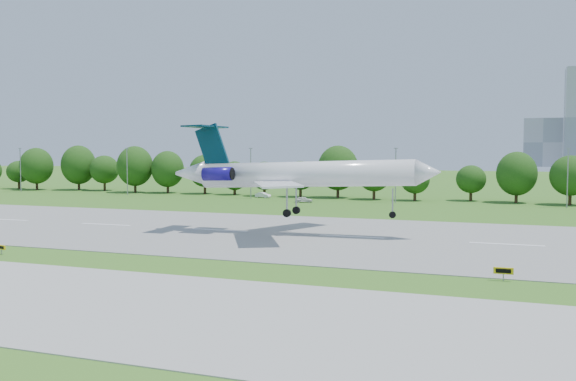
% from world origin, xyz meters
% --- Properties ---
extents(ground, '(600.00, 600.00, 0.00)m').
position_xyz_m(ground, '(0.00, 0.00, 0.00)').
color(ground, '#2A6119').
rests_on(ground, ground).
extents(runway, '(400.00, 45.00, 0.08)m').
position_xyz_m(runway, '(0.00, 25.00, 0.04)').
color(runway, gray).
rests_on(runway, ground).
extents(tree_line, '(288.40, 8.40, 10.40)m').
position_xyz_m(tree_line, '(0.00, 92.00, 6.19)').
color(tree_line, '#382314').
rests_on(tree_line, ground).
extents(light_poles, '(175.90, 0.25, 12.19)m').
position_xyz_m(light_poles, '(-2.50, 82.00, 6.34)').
color(light_poles, gray).
rests_on(light_poles, ground).
extents(airliner, '(38.55, 28.10, 13.09)m').
position_xyz_m(airliner, '(11.46, 24.91, 8.61)').
color(airliner, white).
rests_on(airliner, ground).
extents(taxi_sign_centre, '(1.47, 0.56, 1.04)m').
position_xyz_m(taxi_sign_centre, '(-14.02, -2.48, 0.77)').
color(taxi_sign_centre, gray).
rests_on(taxi_sign_centre, ground).
extents(taxi_sign_right, '(1.77, 0.28, 1.24)m').
position_xyz_m(taxi_sign_right, '(40.35, 1.84, 0.92)').
color(taxi_sign_right, gray).
rests_on(taxi_sign_right, ground).
extents(service_vehicle_a, '(4.26, 2.27, 1.33)m').
position_xyz_m(service_vehicle_a, '(-18.29, 85.48, 0.67)').
color(service_vehicle_a, silver).
rests_on(service_vehicle_a, ground).
extents(service_vehicle_b, '(4.21, 2.61, 1.34)m').
position_xyz_m(service_vehicle_b, '(-4.41, 75.87, 0.67)').
color(service_vehicle_b, silver).
rests_on(service_vehicle_b, ground).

